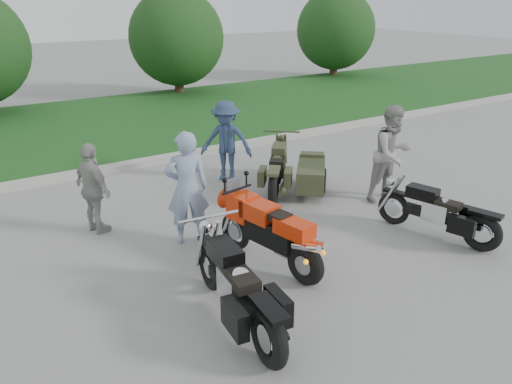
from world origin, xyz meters
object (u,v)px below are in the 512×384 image
person_stripe (187,188)px  person_denim (226,141)px  cruiser_sidecar (297,173)px  cruiser_right (442,215)px  sportbike_red (270,231)px  person_grey (392,154)px  cruiser_left (240,293)px  person_back (93,189)px

person_stripe → person_denim: bearing=-112.2°
cruiser_sidecar → person_denim: bearing=160.6°
cruiser_right → person_denim: size_ratio=1.19×
person_denim → person_stripe: bearing=-88.6°
sportbike_red → person_grey: 3.54m
person_stripe → person_denim: size_ratio=1.08×
cruiser_left → person_denim: 5.19m
person_grey → person_back: person_grey is taller
person_grey → cruiser_right: bearing=-106.2°
person_stripe → cruiser_right: bearing=168.3°
cruiser_sidecar → cruiser_right: bearing=-35.2°
person_grey → person_back: size_ratio=1.20×
cruiser_sidecar → person_back: (-3.93, 0.39, 0.37)m
person_stripe → cruiser_sidecar: bearing=-144.7°
cruiser_left → person_denim: size_ratio=1.39×
cruiser_left → person_back: (-0.68, 3.54, 0.31)m
cruiser_sidecar → person_grey: (1.28, -1.28, 0.53)m
sportbike_red → cruiser_left: sportbike_red is taller
sportbike_red → person_back: bearing=114.2°
cruiser_right → person_grey: size_ratio=1.10×
cruiser_sidecar → person_stripe: size_ratio=1.11×
sportbike_red → person_grey: bearing=3.3°
sportbike_red → cruiser_left: (-1.12, -0.99, -0.11)m
cruiser_sidecar → person_grey: size_ratio=1.10×
person_denim → person_grey: bearing=-9.0°
person_back → person_stripe: bearing=-151.7°
sportbike_red → person_back: size_ratio=1.32×
cruiser_right → person_back: bearing=129.0°
cruiser_sidecar → person_stripe: person_stripe is taller
cruiser_sidecar → person_denim: person_denim is taller
person_stripe → person_grey: person_grey is taller
person_grey → cruiser_left: bearing=-155.5°
person_stripe → person_denim: (1.96, 2.21, -0.07)m
sportbike_red → cruiser_right: bearing=-26.0°
cruiser_sidecar → person_back: bearing=-145.1°
cruiser_left → person_stripe: (0.47, 2.36, 0.46)m
sportbike_red → person_denim: 3.82m
sportbike_red → cruiser_sidecar: bearing=34.3°
cruiser_sidecar → person_denim: 1.70m
cruiser_left → cruiser_sidecar: cruiser_left is taller
cruiser_sidecar → person_denim: size_ratio=1.20×
person_grey → person_back: bearing=164.3°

